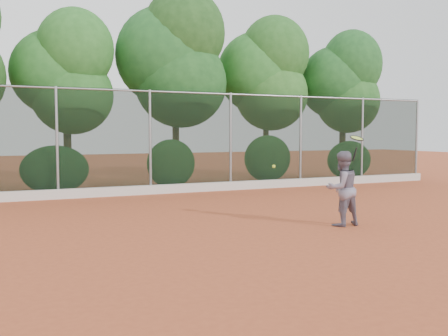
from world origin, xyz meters
name	(u,v)px	position (x,y,z in m)	size (l,w,h in m)	color
ground	(244,230)	(0.00, 0.00, 0.00)	(80.00, 80.00, 0.00)	#AC4B28
concrete_curb	(152,190)	(0.00, 6.82, 0.15)	(24.00, 0.20, 0.30)	beige
tennis_player	(342,189)	(2.18, -0.48, 0.83)	(0.80, 0.63, 1.65)	slate
chainlink_fence	(150,139)	(0.00, 7.00, 1.86)	(24.09, 0.09, 3.50)	black
foliage_backdrop	(120,69)	(-0.55, 8.98, 4.40)	(23.70, 3.63, 7.55)	#422B19
tennis_racket	(357,140)	(2.43, -0.65, 1.90)	(0.33, 0.32, 0.57)	black
tennis_ball_in_flight	(274,166)	(0.32, -0.71, 1.38)	(0.07, 0.07, 0.07)	#C2DB31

